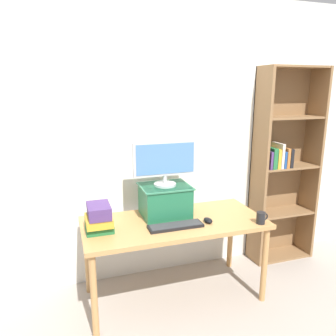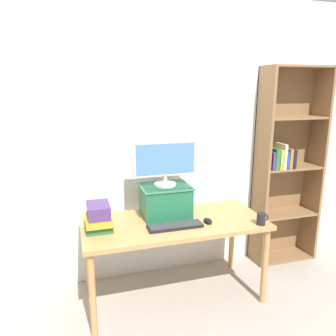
{
  "view_description": "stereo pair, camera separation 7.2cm",
  "coord_description": "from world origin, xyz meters",
  "px_view_note": "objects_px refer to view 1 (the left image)",
  "views": [
    {
      "loc": [
        -0.84,
        -2.4,
        1.78
      ],
      "look_at": [
        -0.04,
        0.06,
        1.15
      ],
      "focal_mm": 35.0,
      "sensor_mm": 36.0,
      "label": 1
    },
    {
      "loc": [
        -0.77,
        -2.43,
        1.78
      ],
      "look_at": [
        -0.04,
        0.06,
        1.15
      ],
      "focal_mm": 35.0,
      "sensor_mm": 36.0,
      "label": 2
    }
  ],
  "objects_px": {
    "riser_box": "(165,200)",
    "coffee_mug": "(261,218)",
    "keyboard": "(176,226)",
    "book_stack": "(99,218)",
    "computer_monitor": "(165,161)",
    "desk": "(174,229)",
    "computer_mouse": "(208,220)",
    "bookshelf_unit": "(283,165)"
  },
  "relations": [
    {
      "from": "bookshelf_unit",
      "to": "computer_mouse",
      "type": "distance_m",
      "value": 1.18
    },
    {
      "from": "riser_box",
      "to": "computer_mouse",
      "type": "distance_m",
      "value": 0.41
    },
    {
      "from": "computer_mouse",
      "to": "desk",
      "type": "bearing_deg",
      "value": 154.65
    },
    {
      "from": "computer_mouse",
      "to": "bookshelf_unit",
      "type": "bearing_deg",
      "value": 23.78
    },
    {
      "from": "desk",
      "to": "riser_box",
      "type": "height_order",
      "value": "riser_box"
    },
    {
      "from": "riser_box",
      "to": "desk",
      "type": "bearing_deg",
      "value": -75.57
    },
    {
      "from": "desk",
      "to": "coffee_mug",
      "type": "height_order",
      "value": "coffee_mug"
    },
    {
      "from": "computer_mouse",
      "to": "book_stack",
      "type": "bearing_deg",
      "value": 173.06
    },
    {
      "from": "bookshelf_unit",
      "to": "keyboard",
      "type": "distance_m",
      "value": 1.45
    },
    {
      "from": "computer_mouse",
      "to": "riser_box",
      "type": "bearing_deg",
      "value": 138.11
    },
    {
      "from": "keyboard",
      "to": "coffee_mug",
      "type": "distance_m",
      "value": 0.7
    },
    {
      "from": "computer_mouse",
      "to": "coffee_mug",
      "type": "height_order",
      "value": "coffee_mug"
    },
    {
      "from": "keyboard",
      "to": "coffee_mug",
      "type": "xyz_separation_m",
      "value": [
        0.69,
        -0.14,
        0.04
      ]
    },
    {
      "from": "keyboard",
      "to": "book_stack",
      "type": "height_order",
      "value": "book_stack"
    },
    {
      "from": "riser_box",
      "to": "keyboard",
      "type": "bearing_deg",
      "value": -89.54
    },
    {
      "from": "computer_mouse",
      "to": "coffee_mug",
      "type": "distance_m",
      "value": 0.43
    },
    {
      "from": "bookshelf_unit",
      "to": "riser_box",
      "type": "height_order",
      "value": "bookshelf_unit"
    },
    {
      "from": "bookshelf_unit",
      "to": "computer_monitor",
      "type": "height_order",
      "value": "bookshelf_unit"
    },
    {
      "from": "riser_box",
      "to": "coffee_mug",
      "type": "distance_m",
      "value": 0.81
    },
    {
      "from": "computer_monitor",
      "to": "coffee_mug",
      "type": "height_order",
      "value": "computer_monitor"
    },
    {
      "from": "riser_box",
      "to": "book_stack",
      "type": "relative_size",
      "value": 1.65
    },
    {
      "from": "book_stack",
      "to": "coffee_mug",
      "type": "distance_m",
      "value": 1.3
    },
    {
      "from": "desk",
      "to": "coffee_mug",
      "type": "relative_size",
      "value": 14.58
    },
    {
      "from": "computer_monitor",
      "to": "coffee_mug",
      "type": "xyz_separation_m",
      "value": [
        0.69,
        -0.41,
        -0.43
      ]
    },
    {
      "from": "coffee_mug",
      "to": "desk",
      "type": "bearing_deg",
      "value": 157.34
    },
    {
      "from": "computer_monitor",
      "to": "computer_mouse",
      "type": "height_order",
      "value": "computer_monitor"
    },
    {
      "from": "book_stack",
      "to": "desk",
      "type": "bearing_deg",
      "value": 1.32
    },
    {
      "from": "desk",
      "to": "keyboard",
      "type": "distance_m",
      "value": 0.16
    },
    {
      "from": "bookshelf_unit",
      "to": "book_stack",
      "type": "relative_size",
      "value": 7.81
    },
    {
      "from": "computer_monitor",
      "to": "coffee_mug",
      "type": "bearing_deg",
      "value": -30.77
    },
    {
      "from": "keyboard",
      "to": "book_stack",
      "type": "bearing_deg",
      "value": 168.52
    },
    {
      "from": "riser_box",
      "to": "coffee_mug",
      "type": "bearing_deg",
      "value": -30.86
    },
    {
      "from": "desk",
      "to": "coffee_mug",
      "type": "xyz_separation_m",
      "value": [
        0.65,
        -0.27,
        0.12
      ]
    },
    {
      "from": "riser_box",
      "to": "keyboard",
      "type": "xyz_separation_m",
      "value": [
        0.0,
        -0.27,
        -0.13
      ]
    },
    {
      "from": "book_stack",
      "to": "coffee_mug",
      "type": "relative_size",
      "value": 2.46
    },
    {
      "from": "book_stack",
      "to": "computer_mouse",
      "type": "bearing_deg",
      "value": -6.94
    },
    {
      "from": "desk",
      "to": "bookshelf_unit",
      "type": "distance_m",
      "value": 1.4
    },
    {
      "from": "computer_monitor",
      "to": "desk",
      "type": "bearing_deg",
      "value": -75.43
    },
    {
      "from": "keyboard",
      "to": "bookshelf_unit",
      "type": "bearing_deg",
      "value": 19.57
    },
    {
      "from": "desk",
      "to": "riser_box",
      "type": "xyz_separation_m",
      "value": [
        -0.04,
        0.14,
        0.21
      ]
    },
    {
      "from": "desk",
      "to": "keyboard",
      "type": "relative_size",
      "value": 3.44
    },
    {
      "from": "desk",
      "to": "keyboard",
      "type": "xyz_separation_m",
      "value": [
        -0.03,
        -0.13,
        0.08
      ]
    }
  ]
}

